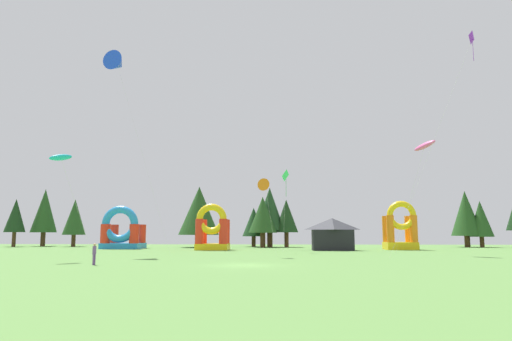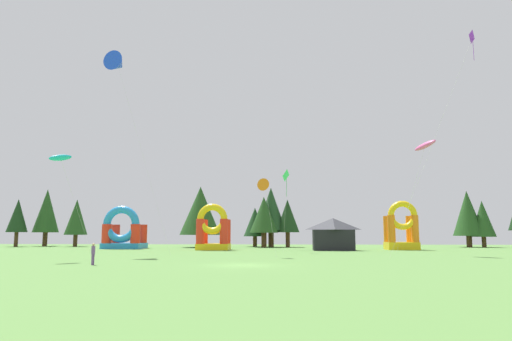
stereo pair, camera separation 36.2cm
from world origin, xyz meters
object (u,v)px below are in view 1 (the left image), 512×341
Objects in this scene: kite_blue_delta at (117,63)px; inflatable_blue_arch at (212,232)px; kite_pink_parafoil at (425,146)px; kite_green_diamond at (287,177)px; festival_tent at (332,234)px; kite_purple_diamond at (472,40)px; kite_cyan_parafoil at (61,158)px; inflatable_orange_dome at (122,233)px; kite_orange_delta at (265,186)px; person_far_side at (94,252)px; inflatable_red_slide at (400,231)px.

kite_blue_delta is 24.71m from inflatable_blue_arch.
kite_pink_parafoil is 16.36m from kite_green_diamond.
kite_green_diamond is 10.78m from festival_tent.
kite_purple_diamond reaches higher than kite_cyan_parafoil.
inflatable_blue_arch is at bearing -18.02° from inflatable_orange_dome.
festival_tent is at bearing 63.58° from kite_orange_delta.
inflatable_blue_arch is at bearing 152.56° from kite_pink_parafoil.
kite_purple_diamond is at bearing -34.78° from kite_green_diamond.
kite_orange_delta is 1.22× the size of inflatable_orange_dome.
kite_purple_diamond is 3.52× the size of inflatable_blue_arch.
person_far_side is 35.26m from inflatable_orange_dome.
kite_cyan_parafoil is at bearing -136.58° from festival_tent.
kite_orange_delta is 1.14× the size of inflatable_red_slide.
person_far_side is 43.82m from inflatable_red_slide.
kite_blue_delta reaches higher than inflatable_blue_arch.
inflatable_blue_arch is (13.85, -4.51, 0.15)m from inflatable_orange_dome.
inflatable_red_slide is 1.08× the size of inflatable_blue_arch.
festival_tent is at bearing 123.44° from kite_purple_diamond.
festival_tent is at bearing -15.17° from person_far_side.
kite_green_diamond is 1.85× the size of festival_tent.
inflatable_red_slide is (15.68, 8.62, -6.55)m from kite_green_diamond.
kite_purple_diamond is at bearing 9.23° from kite_cyan_parafoil.
kite_purple_diamond is 51.16m from inflatable_orange_dome.
kite_blue_delta is 42.50m from inflatable_red_slide.
person_far_side is 29.75m from inflatable_blue_arch.
inflatable_orange_dome is (-38.46, 17.29, -9.34)m from kite_pink_parafoil.
kite_green_diamond is at bearing 19.75° from kite_blue_delta.
kite_blue_delta is 3.66× the size of inflatable_orange_dome.
kite_cyan_parafoil is 27.06m from inflatable_blue_arch.
festival_tent is (-11.91, 18.03, -18.76)m from kite_purple_diamond.
festival_tent is at bearing 125.05° from kite_pink_parafoil.
kite_pink_parafoil is (34.11, 11.78, 2.93)m from kite_cyan_parafoil.
kite_blue_delta is at bearing 88.75° from kite_cyan_parafoil.
inflatable_blue_arch reaches higher than festival_tent.
inflatable_orange_dome is 39.50m from inflatable_red_slide.
kite_purple_diamond is 39.79m from kite_cyan_parafoil.
inflatable_red_slide is (39.45, -1.90, 0.33)m from inflatable_orange_dome.
inflatable_red_slide is (35.09, 27.16, -6.08)m from kite_cyan_parafoil.
person_far_side is at bearing -134.36° from kite_orange_delta.
kite_green_diamond is (-14.69, 6.76, -2.46)m from kite_pink_parafoil.
kite_orange_delta is at bearing 23.20° from kite_cyan_parafoil.
kite_blue_delta reaches higher than festival_tent.
kite_green_diamond is (-17.95, 12.47, -11.78)m from kite_purple_diamond.
kite_orange_delta is 4.88× the size of person_far_side.
kite_orange_delta is 18.07m from person_far_side.
inflatable_red_slide is at bearing 86.33° from kite_pink_parafoil.
kite_blue_delta reaches higher than kite_orange_delta.
kite_pink_parafoil is at bearing -40.28° from person_far_side.
kite_blue_delta is 3.67× the size of inflatable_blue_arch.
kite_blue_delta is 3.41× the size of inflatable_red_slide.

